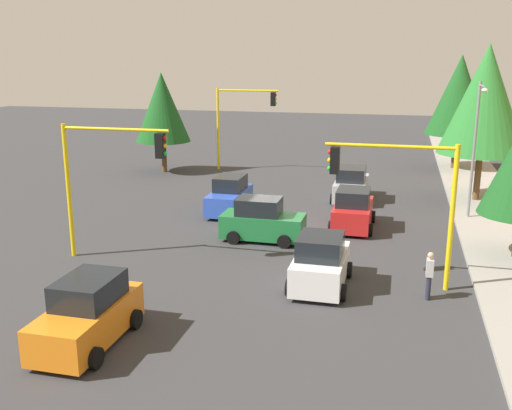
% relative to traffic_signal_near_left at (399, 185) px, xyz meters
% --- Properties ---
extents(ground_plane, '(120.00, 120.00, 0.00)m').
position_rel_traffic_signal_near_left_xyz_m(ground_plane, '(-6.00, -5.63, -3.75)').
color(ground_plane, '#353538').
extents(sidewalk_kerb, '(80.00, 4.00, 0.15)m').
position_rel_traffic_signal_near_left_xyz_m(sidewalk_kerb, '(-11.00, 4.87, -3.67)').
color(sidewalk_kerb, gray).
rests_on(sidewalk_kerb, ground).
extents(lane_arrow_near, '(2.40, 1.10, 1.10)m').
position_rel_traffic_signal_near_left_xyz_m(lane_arrow_near, '(5.51, -8.63, -3.74)').
color(lane_arrow_near, silver).
rests_on(lane_arrow_near, ground).
extents(traffic_signal_near_left, '(0.36, 4.59, 5.27)m').
position_rel_traffic_signal_near_left_xyz_m(traffic_signal_near_left, '(0.00, 0.00, 0.00)').
color(traffic_signal_near_left, yellow).
rests_on(traffic_signal_near_left, ground).
extents(traffic_signal_far_right, '(0.36, 4.59, 5.97)m').
position_rel_traffic_signal_near_left_xyz_m(traffic_signal_far_right, '(-20.00, -11.37, 0.46)').
color(traffic_signal_far_right, yellow).
rests_on(traffic_signal_far_right, ground).
extents(traffic_signal_near_right, '(0.36, 4.59, 5.55)m').
position_rel_traffic_signal_near_left_xyz_m(traffic_signal_near_right, '(-0.00, -11.31, 0.19)').
color(traffic_signal_near_right, yellow).
rests_on(traffic_signal_near_right, ground).
extents(street_lamp_curbside, '(2.15, 0.28, 7.00)m').
position_rel_traffic_signal_near_left_xyz_m(street_lamp_curbside, '(-9.61, 3.57, 0.60)').
color(street_lamp_curbside, slate).
rests_on(street_lamp_curbside, ground).
extents(tree_roadside_mid, '(4.85, 4.85, 8.88)m').
position_rel_traffic_signal_near_left_xyz_m(tree_roadside_mid, '(-14.00, 4.37, 2.09)').
color(tree_roadside_mid, brown).
rests_on(tree_roadside_mid, ground).
extents(tree_opposite_side, '(3.90, 3.90, 7.11)m').
position_rel_traffic_signal_near_left_xyz_m(tree_opposite_side, '(-18.00, -16.63, 0.91)').
color(tree_opposite_side, brown).
rests_on(tree_opposite_side, ground).
extents(tree_roadside_far, '(4.55, 4.55, 8.34)m').
position_rel_traffic_signal_near_left_xyz_m(tree_roadside_far, '(-24.00, 3.87, 1.73)').
color(tree_roadside_far, brown).
rests_on(tree_roadside_far, ground).
extents(car_red, '(3.84, 2.06, 1.98)m').
position_rel_traffic_signal_near_left_xyz_m(car_red, '(-6.98, -2.08, -2.85)').
color(car_red, red).
rests_on(car_red, ground).
extents(car_orange, '(3.94, 2.03, 1.98)m').
position_rel_traffic_signal_near_left_xyz_m(car_orange, '(6.72, -8.53, -2.85)').
color(car_orange, orange).
rests_on(car_orange, ground).
extents(car_green, '(1.97, 3.74, 1.98)m').
position_rel_traffic_signal_near_left_xyz_m(car_green, '(-4.00, -5.92, -2.85)').
color(car_green, '#1E7238').
rests_on(car_green, ground).
extents(car_blue, '(3.94, 1.92, 1.98)m').
position_rel_traffic_signal_near_left_xyz_m(car_blue, '(-8.30, -8.75, -2.85)').
color(car_blue, blue).
rests_on(car_blue, ground).
extents(car_silver, '(4.14, 2.09, 1.98)m').
position_rel_traffic_signal_near_left_xyz_m(car_silver, '(-12.71, -2.67, -2.85)').
color(car_silver, '#B2B5BA').
rests_on(car_silver, ground).
extents(car_white, '(3.63, 2.09, 1.98)m').
position_rel_traffic_signal_near_left_xyz_m(car_white, '(0.81, -2.58, -2.85)').
color(car_white, white).
rests_on(car_white, ground).
extents(pedestrian_crossing, '(0.40, 0.24, 1.70)m').
position_rel_traffic_signal_near_left_xyz_m(pedestrian_crossing, '(1.01, 1.21, -2.84)').
color(pedestrian_crossing, '#262638').
rests_on(pedestrian_crossing, ground).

